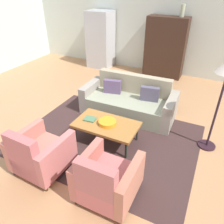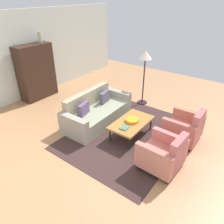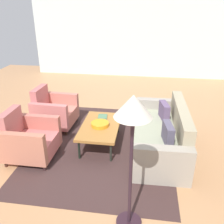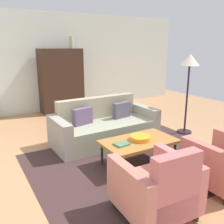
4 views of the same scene
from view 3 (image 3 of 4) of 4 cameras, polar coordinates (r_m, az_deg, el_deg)
name	(u,v)px [view 3 (image 3 of 4)]	position (r m, az deg, el deg)	size (l,w,h in m)	color
ground_plane	(124,138)	(5.03, 2.89, -6.13)	(11.08, 11.08, 0.00)	tan
wall_left	(138,37)	(9.02, 6.09, 16.93)	(0.12, 7.48, 2.80)	silver
area_rug	(103,144)	(4.85, -2.05, -7.36)	(3.40, 2.60, 0.01)	#3C2927
couch	(164,135)	(4.66, 11.86, -5.28)	(2.12, 0.94, 0.86)	gray
coffee_table	(100,127)	(4.67, -2.72, -3.46)	(1.20, 0.70, 0.41)	black
armchair_left	(53,112)	(5.52, -13.51, 0.07)	(0.83, 0.83, 0.88)	#2A241C
armchair_right	(28,140)	(4.55, -18.85, -6.12)	(0.80, 0.80, 0.88)	#2D2612
fruit_bowl	(100,124)	(4.61, -2.80, -2.84)	(0.33, 0.33, 0.07)	orange
book_stack	(103,117)	(4.95, -2.19, -1.11)	(0.24, 0.20, 0.03)	#4C7554
floor_lamp	(133,120)	(2.51, 4.82, -1.88)	(0.40, 0.40, 1.72)	black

